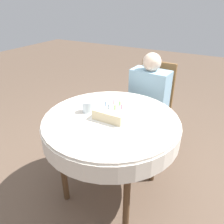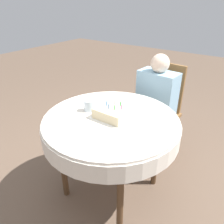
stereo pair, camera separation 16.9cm
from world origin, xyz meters
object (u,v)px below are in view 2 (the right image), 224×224
object	(u,v)px
person	(156,97)
birthday_cake	(114,112)
chair	(159,107)
drinking_glass	(89,106)

from	to	relation	value
person	birthday_cake	distance (m)	0.74
chair	birthday_cake	size ratio (longest dim) A/B	3.98
birthday_cake	drinking_glass	distance (m)	0.23
person	drinking_glass	bearing A→B (deg)	-103.78
drinking_glass	chair	bearing A→B (deg)	73.58
person	drinking_glass	size ratio (longest dim) A/B	12.15
person	drinking_glass	world-z (taller)	person
birthday_cake	chair	bearing A→B (deg)	87.95
chair	birthday_cake	xyz separation A→B (m)	(-0.03, -0.83, 0.29)
person	birthday_cake	bearing A→B (deg)	-87.54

